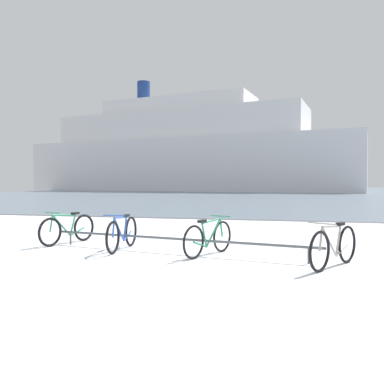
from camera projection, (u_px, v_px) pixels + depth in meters
ground at (279, 193)px, 57.61m from camera, size 80.00×132.00×0.08m
bike_rack at (174, 239)px, 7.95m from camera, size 5.67×1.11×0.31m
bicycle_0 at (68, 229)px, 9.14m from camera, size 0.59×1.60×0.74m
bicycle_1 at (122, 233)px, 8.28m from camera, size 0.46×1.67×0.76m
bicycle_2 at (209, 238)px, 7.66m from camera, size 0.71×1.47×0.74m
bicycle_3 at (334, 246)px, 6.58m from camera, size 0.88×1.45×0.76m
ferry_ship at (184, 153)px, 68.37m from camera, size 57.57×22.34×19.26m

